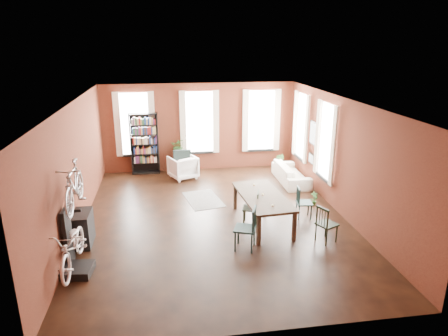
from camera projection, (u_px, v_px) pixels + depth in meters
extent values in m
plane|color=black|center=(215.00, 219.00, 10.88)|extent=(9.00, 9.00, 0.00)
cube|color=white|center=(215.00, 101.00, 9.89)|extent=(7.00, 9.00, 0.04)
cube|color=#4B1D12|center=(199.00, 127.00, 14.62)|extent=(7.00, 0.04, 3.20)
cube|color=#4B1D12|center=(252.00, 248.00, 6.15)|extent=(7.00, 0.04, 3.20)
cube|color=#4B1D12|center=(75.00, 169.00, 9.89)|extent=(0.04, 9.00, 3.20)
cube|color=#4B1D12|center=(342.00, 157.00, 10.88)|extent=(0.04, 9.00, 3.20)
cube|color=white|center=(135.00, 124.00, 14.21)|extent=(1.00, 0.04, 2.20)
cube|color=beige|center=(135.00, 124.00, 14.14)|extent=(1.40, 0.06, 2.30)
cube|color=white|center=(199.00, 122.00, 14.53)|extent=(1.00, 0.04, 2.20)
cube|color=beige|center=(200.00, 122.00, 14.47)|extent=(1.40, 0.06, 2.30)
cube|color=white|center=(261.00, 120.00, 14.86)|extent=(1.00, 0.04, 2.20)
cube|color=beige|center=(261.00, 121.00, 14.79)|extent=(1.40, 0.06, 2.30)
cube|color=white|center=(327.00, 141.00, 11.75)|extent=(0.04, 1.00, 2.20)
cube|color=beige|center=(325.00, 142.00, 11.74)|extent=(0.06, 1.40, 2.30)
cube|color=white|center=(302.00, 126.00, 13.83)|extent=(0.04, 1.00, 2.20)
cube|color=beige|center=(300.00, 126.00, 13.82)|extent=(0.06, 1.40, 2.30)
cube|color=black|center=(314.00, 133.00, 12.79)|extent=(0.04, 0.55, 0.75)
cube|color=black|center=(312.00, 159.00, 13.05)|extent=(0.04, 0.45, 0.35)
cube|color=#47382A|center=(262.00, 209.00, 10.50)|extent=(1.26, 2.42, 0.80)
cube|color=#1A3939|center=(245.00, 228.00, 9.19)|extent=(0.61, 0.61, 1.03)
cube|color=black|center=(251.00, 208.00, 10.45)|extent=(0.52, 0.52, 0.91)
cube|color=black|center=(327.00, 224.00, 9.54)|extent=(0.56, 0.56, 0.92)
cube|color=#163230|center=(304.00, 203.00, 10.83)|extent=(0.45, 0.45, 0.88)
cube|color=black|center=(145.00, 144.00, 14.30)|extent=(1.00, 0.32, 2.20)
imported|color=white|center=(183.00, 166.00, 13.97)|extent=(1.11, 1.08, 0.88)
imported|color=beige|center=(291.00, 170.00, 13.61)|extent=(0.61, 2.08, 0.81)
cube|color=black|center=(203.00, 199.00, 12.19)|extent=(1.24, 1.70, 0.01)
cube|color=black|center=(78.00, 270.00, 8.30)|extent=(0.65, 0.65, 0.17)
cube|color=black|center=(68.00, 237.00, 8.50)|extent=(0.16, 0.60, 1.30)
cube|color=black|center=(83.00, 228.00, 9.44)|extent=(0.40, 0.80, 0.80)
cube|color=black|center=(180.00, 163.00, 14.71)|extent=(0.37, 0.37, 0.66)
imported|color=#275220|center=(278.00, 169.00, 14.59)|extent=(0.67, 0.84, 0.33)
imported|color=#2C5E25|center=(314.00, 203.00, 11.77)|extent=(0.27, 0.43, 0.15)
imported|color=silver|center=(71.00, 228.00, 7.98)|extent=(0.65, 0.96, 1.81)
imported|color=#A5A8AD|center=(72.00, 171.00, 8.08)|extent=(0.47, 1.00, 1.66)
imported|color=#2E5923|center=(179.00, 148.00, 14.55)|extent=(0.66, 0.70, 0.46)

